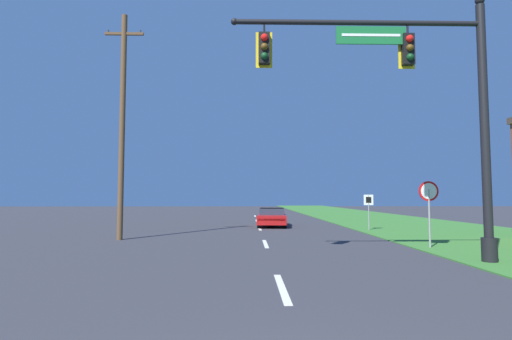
{
  "coord_description": "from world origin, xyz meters",
  "views": [
    {
      "loc": [
        -0.73,
        -2.65,
        1.95
      ],
      "look_at": [
        0.0,
        33.14,
        4.36
      ],
      "focal_mm": 28.0,
      "sensor_mm": 36.0,
      "label": 1
    }
  ],
  "objects": [
    {
      "name": "signal_mast",
      "position": [
        4.61,
        9.09,
        4.86
      ],
      "size": [
        7.87,
        0.47,
        8.08
      ],
      "color": "black",
      "rests_on": "grass_verge_right"
    },
    {
      "name": "route_sign_post",
      "position": [
        6.25,
        20.34,
        1.53
      ],
      "size": [
        0.55,
        0.06,
        2.03
      ],
      "color": "gray",
      "rests_on": "grass_verge_right"
    },
    {
      "name": "grass_verge_right",
      "position": [
        10.5,
        30.0,
        0.02
      ],
      "size": [
        10.0,
        110.0,
        0.04
      ],
      "color": "#38752D",
      "rests_on": "ground"
    },
    {
      "name": "stop_sign",
      "position": [
        6.17,
        12.44,
        1.86
      ],
      "size": [
        0.76,
        0.07,
        2.5
      ],
      "color": "gray",
      "rests_on": "grass_verge_right"
    },
    {
      "name": "road_center_line",
      "position": [
        0.0,
        22.0,
        0.01
      ],
      "size": [
        0.16,
        34.8,
        0.01
      ],
      "color": "silver",
      "rests_on": "ground"
    },
    {
      "name": "utility_pole_near",
      "position": [
        -6.55,
        15.72,
        5.41
      ],
      "size": [
        1.8,
        0.26,
        10.49
      ],
      "color": "brown",
      "rests_on": "ground"
    },
    {
      "name": "car_ahead",
      "position": [
        0.87,
        23.92,
        0.61
      ],
      "size": [
        2.14,
        4.75,
        1.19
      ],
      "color": "black",
      "rests_on": "ground"
    }
  ]
}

